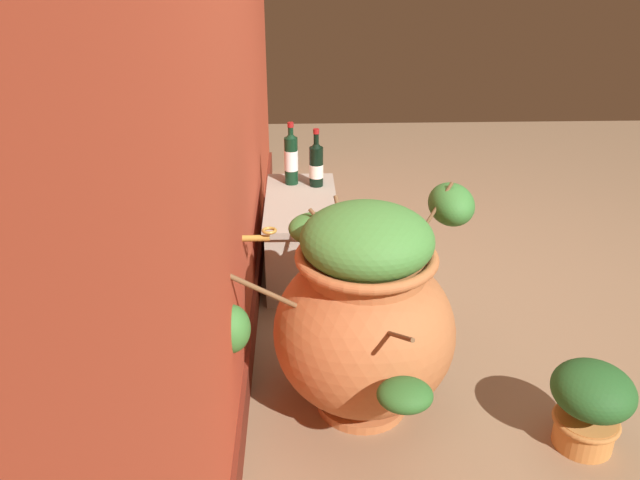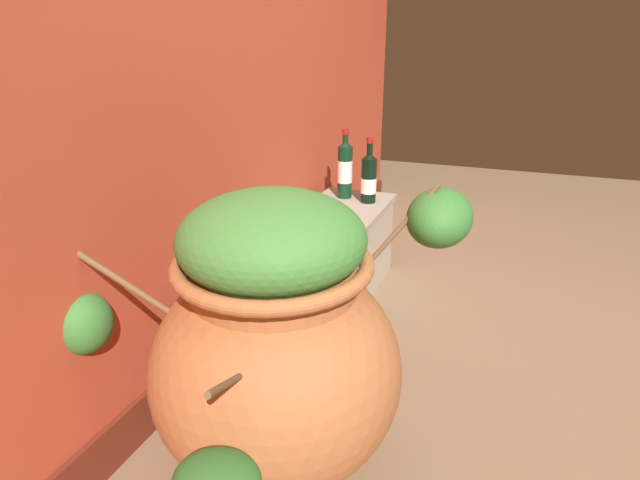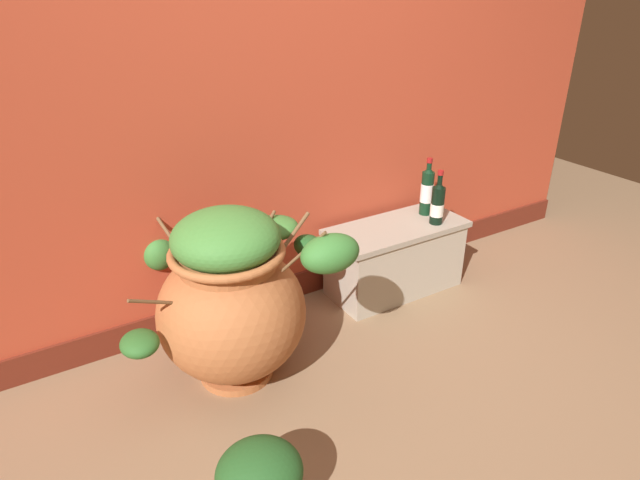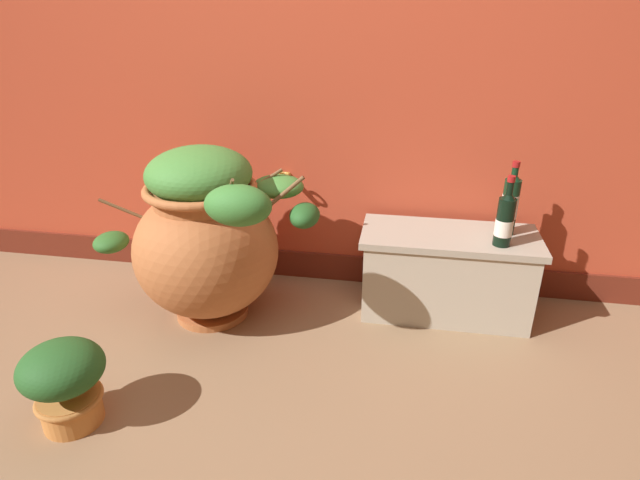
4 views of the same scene
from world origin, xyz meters
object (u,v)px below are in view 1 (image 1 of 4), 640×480
at_px(wine_bottle_left, 316,164).
at_px(wine_bottle_middle, 291,157).
at_px(potted_shrub, 590,402).
at_px(terracotta_urn, 364,311).

xyz_separation_m(wine_bottle_left, wine_bottle_middle, (0.04, 0.13, 0.02)).
bearing_deg(wine_bottle_left, potted_shrub, -149.88).
distance_m(wine_bottle_left, wine_bottle_middle, 0.13).
relative_size(wine_bottle_left, potted_shrub, 0.97).
xyz_separation_m(terracotta_urn, wine_bottle_left, (1.24, 0.13, 0.12)).
bearing_deg(wine_bottle_middle, wine_bottle_left, -105.43).
xyz_separation_m(wine_bottle_left, potted_shrub, (-1.48, -0.86, -0.33)).
height_order(wine_bottle_left, wine_bottle_middle, wine_bottle_middle).
relative_size(wine_bottle_left, wine_bottle_middle, 0.92).
distance_m(terracotta_urn, wine_bottle_left, 1.25).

